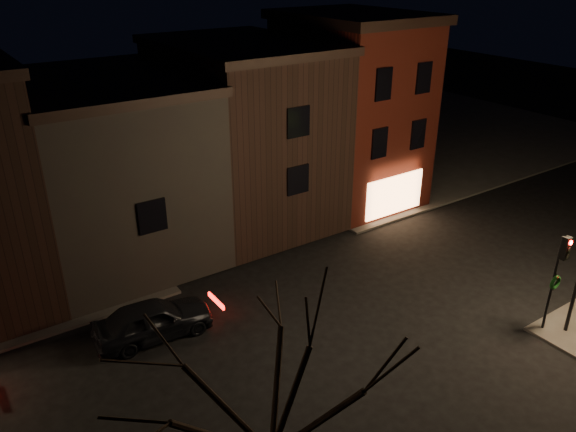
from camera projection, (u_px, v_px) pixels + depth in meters
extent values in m
plane|color=black|center=(344.00, 311.00, 23.19)|extent=(120.00, 120.00, 0.00)
cube|color=#2D2B28|center=(376.00, 125.00, 48.36)|extent=(30.00, 30.00, 0.12)
cube|color=#51160E|center=(350.00, 113.00, 32.23)|extent=(6.00, 8.00, 10.00)
cube|color=black|center=(354.00, 16.00, 30.02)|extent=(6.50, 8.50, 0.50)
cube|color=#EDA66A|center=(394.00, 195.00, 30.76)|extent=(4.00, 0.12, 2.20)
cube|color=black|center=(243.00, 136.00, 29.87)|extent=(7.00, 10.00, 9.00)
cube|color=black|center=(240.00, 44.00, 27.89)|extent=(7.30, 10.30, 0.40)
cube|color=black|center=(110.00, 171.00, 26.38)|extent=(7.50, 10.00, 8.00)
cube|color=black|center=(98.00, 81.00, 24.61)|extent=(7.80, 10.30, 0.40)
cylinder|color=black|center=(552.00, 284.00, 21.11)|extent=(0.10, 0.10, 4.00)
cube|color=black|center=(566.00, 248.00, 20.30)|extent=(0.28, 0.22, 0.90)
cylinder|color=#FF0C07|center=(571.00, 243.00, 20.09)|extent=(0.18, 0.06, 0.18)
cylinder|color=black|center=(569.00, 249.00, 20.21)|extent=(0.18, 0.06, 0.18)
cylinder|color=black|center=(567.00, 256.00, 20.33)|extent=(0.18, 0.06, 0.18)
torus|color=#0C380F|center=(555.00, 282.00, 21.00)|extent=(0.58, 0.14, 0.58)
sphere|color=#990C0C|center=(557.00, 278.00, 20.90)|extent=(0.12, 0.12, 0.12)
imported|color=black|center=(153.00, 319.00, 21.34)|extent=(4.61, 2.11, 1.53)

